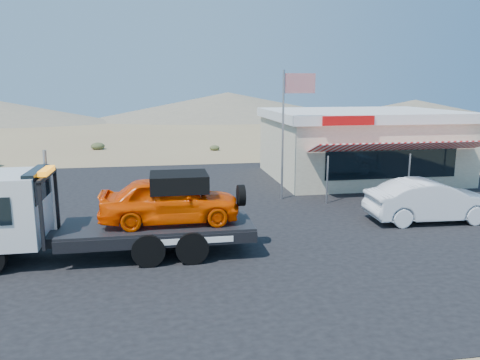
{
  "coord_description": "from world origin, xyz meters",
  "views": [
    {
      "loc": [
        -0.95,
        -16.51,
        5.35
      ],
      "look_at": [
        2.27,
        2.1,
        1.5
      ],
      "focal_mm": 35.0,
      "sensor_mm": 36.0,
      "label": 1
    }
  ],
  "objects_px": {
    "tow_truck": "(106,209)",
    "white_sedan": "(431,201)",
    "jerky_store": "(359,144)",
    "flagpole": "(288,120)"
  },
  "relations": [
    {
      "from": "tow_truck",
      "to": "flagpole",
      "type": "xyz_separation_m",
      "value": [
        7.61,
        6.42,
        2.22
      ]
    },
    {
      "from": "jerky_store",
      "to": "flagpole",
      "type": "relative_size",
      "value": 1.73
    },
    {
      "from": "tow_truck",
      "to": "white_sedan",
      "type": "relative_size",
      "value": 1.71
    },
    {
      "from": "tow_truck",
      "to": "jerky_store",
      "type": "bearing_deg",
      "value": 39.57
    },
    {
      "from": "jerky_store",
      "to": "tow_truck",
      "type": "bearing_deg",
      "value": -140.43
    },
    {
      "from": "white_sedan",
      "to": "flagpole",
      "type": "height_order",
      "value": "flagpole"
    },
    {
      "from": "tow_truck",
      "to": "flagpole",
      "type": "relative_size",
      "value": 1.43
    },
    {
      "from": "jerky_store",
      "to": "flagpole",
      "type": "distance_m",
      "value": 7.36
    },
    {
      "from": "tow_truck",
      "to": "white_sedan",
      "type": "distance_m",
      "value": 12.39
    },
    {
      "from": "tow_truck",
      "to": "jerky_store",
      "type": "height_order",
      "value": "jerky_store"
    }
  ]
}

